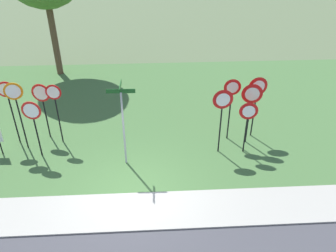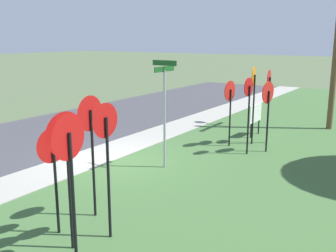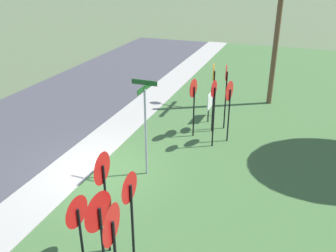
{
  "view_description": "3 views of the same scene",
  "coord_description": "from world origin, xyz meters",
  "px_view_note": "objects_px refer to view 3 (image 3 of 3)",
  "views": [
    {
      "loc": [
        0.66,
        -8.4,
        7.67
      ],
      "look_at": [
        1.3,
        2.62,
        1.01
      ],
      "focal_mm": 36.02,
      "sensor_mm": 36.0,
      "label": 1
    },
    {
      "loc": [
        8.98,
        7.83,
        3.81
      ],
      "look_at": [
        0.45,
        2.3,
        1.52
      ],
      "focal_mm": 41.8,
      "sensor_mm": 36.0,
      "label": 2
    },
    {
      "loc": [
        9.2,
        5.83,
        6.36
      ],
      "look_at": [
        -0.37,
        2.4,
        1.81
      ],
      "focal_mm": 39.41,
      "sensor_mm": 36.0,
      "label": 3
    }
  ],
  "objects_px": {
    "yield_sign_near_left": "(78,221)",
    "street_name_post": "(145,121)",
    "stop_sign_far_right": "(193,95)",
    "stop_sign_far_center": "(226,84)",
    "notice_board": "(211,101)",
    "yield_sign_far_right": "(103,180)",
    "stop_sign_near_left": "(229,98)",
    "stop_sign_far_left": "(213,84)",
    "stop_sign_near_right": "(214,101)",
    "yield_sign_near_right": "(130,203)",
    "utility_pole": "(277,5)",
    "yield_sign_center": "(112,237)",
    "yield_sign_far_left": "(99,222)"
  },
  "relations": [
    {
      "from": "yield_sign_near_left",
      "to": "yield_sign_far_left",
      "type": "height_order",
      "value": "yield_sign_far_left"
    },
    {
      "from": "yield_sign_far_left",
      "to": "yield_sign_center",
      "type": "distance_m",
      "value": 0.57
    },
    {
      "from": "stop_sign_far_center",
      "to": "notice_board",
      "type": "distance_m",
      "value": 1.53
    },
    {
      "from": "stop_sign_near_right",
      "to": "yield_sign_center",
      "type": "height_order",
      "value": "yield_sign_center"
    },
    {
      "from": "yield_sign_near_left",
      "to": "street_name_post",
      "type": "bearing_deg",
      "value": -169.19
    },
    {
      "from": "yield_sign_far_left",
      "to": "yield_sign_far_right",
      "type": "distance_m",
      "value": 1.37
    },
    {
      "from": "stop_sign_far_left",
      "to": "yield_sign_near_left",
      "type": "bearing_deg",
      "value": -15.53
    },
    {
      "from": "yield_sign_far_right",
      "to": "street_name_post",
      "type": "bearing_deg",
      "value": -173.75
    },
    {
      "from": "notice_board",
      "to": "yield_sign_near_left",
      "type": "bearing_deg",
      "value": -0.72
    },
    {
      "from": "yield_sign_far_right",
      "to": "yield_sign_center",
      "type": "bearing_deg",
      "value": 32.06
    },
    {
      "from": "yield_sign_far_left",
      "to": "yield_sign_far_right",
      "type": "height_order",
      "value": "yield_sign_far_right"
    },
    {
      "from": "stop_sign_near_right",
      "to": "yield_sign_center",
      "type": "xyz_separation_m",
      "value": [
        7.75,
        0.02,
        0.17
      ]
    },
    {
      "from": "stop_sign_far_right",
      "to": "stop_sign_far_left",
      "type": "bearing_deg",
      "value": 145.64
    },
    {
      "from": "stop_sign_far_center",
      "to": "yield_sign_near_right",
      "type": "relative_size",
      "value": 1.02
    },
    {
      "from": "yield_sign_near_right",
      "to": "utility_pole",
      "type": "bearing_deg",
      "value": 174.36
    },
    {
      "from": "yield_sign_near_right",
      "to": "notice_board",
      "type": "bearing_deg",
      "value": -175.03
    },
    {
      "from": "yield_sign_far_right",
      "to": "stop_sign_far_right",
      "type": "bearing_deg",
      "value": 177.42
    },
    {
      "from": "stop_sign_far_center",
      "to": "yield_sign_far_right",
      "type": "bearing_deg",
      "value": -15.92
    },
    {
      "from": "stop_sign_far_center",
      "to": "yield_sign_center",
      "type": "bearing_deg",
      "value": -8.3
    },
    {
      "from": "yield_sign_center",
      "to": "street_name_post",
      "type": "xyz_separation_m",
      "value": [
        -5.11,
        -1.54,
        -0.1
      ]
    },
    {
      "from": "notice_board",
      "to": "stop_sign_far_center",
      "type": "bearing_deg",
      "value": 44.59
    },
    {
      "from": "stop_sign_far_center",
      "to": "yield_sign_far_left",
      "type": "xyz_separation_m",
      "value": [
        9.14,
        -0.51,
        0.01
      ]
    },
    {
      "from": "yield_sign_near_right",
      "to": "utility_pole",
      "type": "xyz_separation_m",
      "value": [
        -12.14,
        1.55,
        2.62
      ]
    },
    {
      "from": "stop_sign_near_left",
      "to": "stop_sign_near_right",
      "type": "distance_m",
      "value": 0.76
    },
    {
      "from": "stop_sign_near_left",
      "to": "yield_sign_near_left",
      "type": "height_order",
      "value": "stop_sign_near_left"
    },
    {
      "from": "stop_sign_near_right",
      "to": "yield_sign_far_right",
      "type": "bearing_deg",
      "value": -4.4
    },
    {
      "from": "stop_sign_near_left",
      "to": "stop_sign_near_right",
      "type": "height_order",
      "value": "stop_sign_near_right"
    },
    {
      "from": "stop_sign_near_right",
      "to": "stop_sign_near_left",
      "type": "bearing_deg",
      "value": 149.9
    },
    {
      "from": "stop_sign_near_left",
      "to": "street_name_post",
      "type": "xyz_separation_m",
      "value": [
        3.25,
        -1.95,
        0.13
      ]
    },
    {
      "from": "yield_sign_near_left",
      "to": "notice_board",
      "type": "xyz_separation_m",
      "value": [
        -9.68,
        0.43,
        -0.74
      ]
    },
    {
      "from": "stop_sign_near_right",
      "to": "yield_sign_near_left",
      "type": "xyz_separation_m",
      "value": [
        7.14,
        -1.09,
        -0.22
      ]
    },
    {
      "from": "street_name_post",
      "to": "stop_sign_far_left",
      "type": "bearing_deg",
      "value": 164.72
    },
    {
      "from": "yield_sign_near_right",
      "to": "utility_pole",
      "type": "distance_m",
      "value": 12.51
    },
    {
      "from": "yield_sign_far_right",
      "to": "yield_sign_near_left",
      "type": "bearing_deg",
      "value": -5.66
    },
    {
      "from": "stop_sign_near_left",
      "to": "yield_sign_far_left",
      "type": "xyz_separation_m",
      "value": [
        8.02,
        -0.86,
        0.18
      ]
    },
    {
      "from": "stop_sign_far_right",
      "to": "stop_sign_far_center",
      "type": "bearing_deg",
      "value": 144.47
    },
    {
      "from": "stop_sign_near_left",
      "to": "stop_sign_far_left",
      "type": "bearing_deg",
      "value": -121.93
    },
    {
      "from": "stop_sign_far_left",
      "to": "yield_sign_far_left",
      "type": "relative_size",
      "value": 1.1
    },
    {
      "from": "yield_sign_far_right",
      "to": "utility_pole",
      "type": "bearing_deg",
      "value": 166.39
    },
    {
      "from": "street_name_post",
      "to": "yield_sign_far_right",
      "type": "bearing_deg",
      "value": 9.45
    },
    {
      "from": "stop_sign_near_right",
      "to": "yield_sign_center",
      "type": "bearing_deg",
      "value": 5.22
    },
    {
      "from": "utility_pole",
      "to": "notice_board",
      "type": "distance_m",
      "value": 5.16
    },
    {
      "from": "stop_sign_near_left",
      "to": "yield_sign_center",
      "type": "bearing_deg",
      "value": 6.97
    },
    {
      "from": "yield_sign_center",
      "to": "street_name_post",
      "type": "distance_m",
      "value": 5.34
    },
    {
      "from": "stop_sign_far_right",
      "to": "notice_board",
      "type": "xyz_separation_m",
      "value": [
        -1.94,
        0.26,
        -0.85
      ]
    },
    {
      "from": "stop_sign_near_left",
      "to": "yield_sign_center",
      "type": "relative_size",
      "value": 0.91
    },
    {
      "from": "stop_sign_near_left",
      "to": "stop_sign_far_left",
      "type": "xyz_separation_m",
      "value": [
        -0.68,
        -0.77,
        0.28
      ]
    },
    {
      "from": "stop_sign_far_left",
      "to": "yield_sign_center",
      "type": "distance_m",
      "value": 9.06
    },
    {
      "from": "stop_sign_far_left",
      "to": "yield_sign_far_right",
      "type": "relative_size",
      "value": 1.06
    },
    {
      "from": "stop_sign_far_left",
      "to": "yield_sign_far_right",
      "type": "height_order",
      "value": "stop_sign_far_left"
    }
  ]
}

